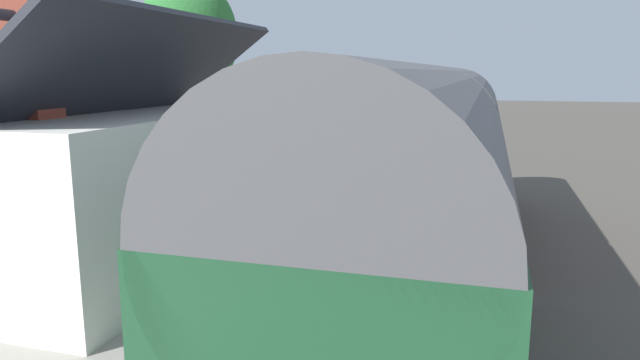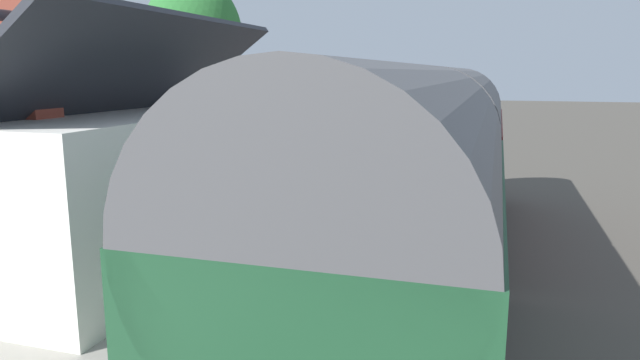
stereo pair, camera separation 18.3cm
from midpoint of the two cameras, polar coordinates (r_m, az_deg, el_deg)
The scene contains 15 objects.
ground_plane at distance 10.91m, azimuth 4.44°, elevation -11.93°, with size 160.00×160.00×0.00m, color #4C473F.
platform at distance 11.99m, azimuth -13.05°, elevation -7.81°, with size 32.00×5.32×0.88m, color gray.
platform_edge_coping at distance 10.89m, azimuth -1.62°, elevation -6.97°, with size 32.00×0.36×0.02m, color beige.
rail_near at distance 10.70m, azimuth 13.16°, elevation -12.27°, with size 52.00×0.08×0.14m, color gray.
rail_far at distance 10.85m, azimuth 5.39°, elevation -11.68°, with size 52.00×0.08×0.14m, color gray.
train at distance 11.71m, azimuth 10.57°, elevation 0.80°, with size 16.72×2.73×4.32m.
station_building at distance 10.38m, azimuth -22.38°, elevation -0.36°, with size 6.00×4.16×5.13m.
bench_platform_end at distance 14.52m, azimuth -2.85°, elevation -0.56°, with size 1.40×0.44×0.88m.
bench_near_building at distance 17.65m, azimuth 0.04°, elevation 1.48°, with size 1.41×0.48×0.88m.
bench_mid_platform at distance 21.07m, azimuth 2.57°, elevation 2.98°, with size 1.42×0.49×0.88m.
planter_corner_building at distance 16.80m, azimuth -6.88°, elevation 0.29°, with size 1.05×0.32×0.61m.
planter_edge_far at distance 22.04m, azimuth -4.44°, elevation 3.51°, with size 0.67×0.67×1.03m.
planter_bench_right at distance 19.38m, azimuth -4.31°, elevation 1.77°, with size 0.85×0.32×0.64m.
tree_far_left at distance 23.48m, azimuth -18.90°, elevation 11.33°, with size 2.95×2.66×6.22m.
tree_behind_building at distance 26.67m, azimuth -13.20°, elevation 13.74°, with size 4.31×4.33×8.35m.
Camera 1 is at (-9.88, -1.96, 4.20)m, focal length 32.01 mm.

